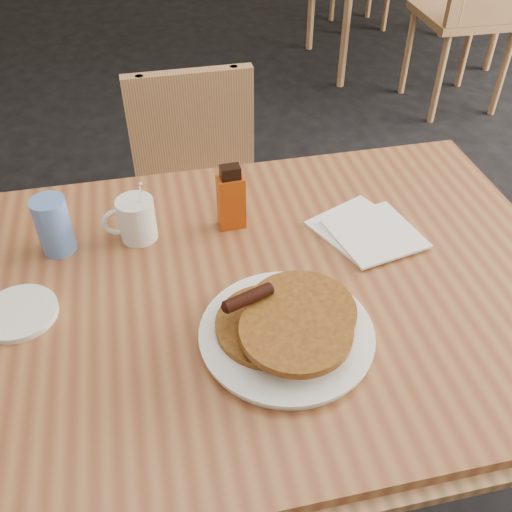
% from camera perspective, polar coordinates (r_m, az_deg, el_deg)
% --- Properties ---
extents(floor, '(10.00, 10.00, 0.00)m').
position_cam_1_polar(floor, '(1.71, 0.22, -21.48)').
color(floor, black).
rests_on(floor, ground).
extents(main_table, '(1.38, 0.96, 0.75)m').
position_cam_1_polar(main_table, '(1.13, -1.12, -4.57)').
color(main_table, '#965F35').
rests_on(main_table, floor).
extents(chair_main_far, '(0.39, 0.39, 0.85)m').
position_cam_1_polar(chair_main_far, '(1.81, -5.60, 6.78)').
color(chair_main_far, tan).
rests_on(chair_main_far, floor).
extents(pancake_plate, '(0.31, 0.31, 0.09)m').
position_cam_1_polar(pancake_plate, '(1.00, 3.13, -7.25)').
color(pancake_plate, white).
rests_on(pancake_plate, main_table).
extents(coffee_mug, '(0.11, 0.08, 0.15)m').
position_cam_1_polar(coffee_mug, '(1.22, -11.96, 3.67)').
color(coffee_mug, white).
rests_on(coffee_mug, main_table).
extents(syrup_bottle, '(0.06, 0.04, 0.15)m').
position_cam_1_polar(syrup_bottle, '(1.21, -2.51, 5.70)').
color(syrup_bottle, maroon).
rests_on(syrup_bottle, main_table).
extents(napkin_stack, '(0.23, 0.24, 0.01)m').
position_cam_1_polar(napkin_stack, '(1.25, 11.04, 2.48)').
color(napkin_stack, white).
rests_on(napkin_stack, main_table).
extents(blue_tumbler, '(0.07, 0.07, 0.12)m').
position_cam_1_polar(blue_tumbler, '(1.22, -19.58, 2.89)').
color(blue_tumbler, '#5980D2').
rests_on(blue_tumbler, main_table).
extents(side_saucer, '(0.17, 0.17, 0.01)m').
position_cam_1_polar(side_saucer, '(1.14, -22.64, -5.28)').
color(side_saucer, white).
rests_on(side_saucer, main_table).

